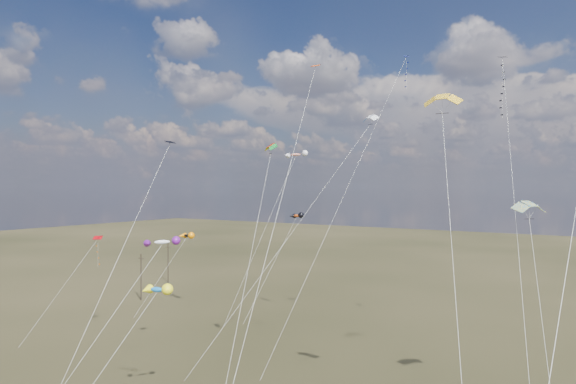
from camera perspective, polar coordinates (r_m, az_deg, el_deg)
The scene contains 16 objects.
utility_pole_near at distance 93.12m, azimuth -16.02°, elevation -9.01°, with size 1.40×0.20×8.00m.
utility_pole_far at distance 108.30m, azimuth -13.18°, elevation -7.65°, with size 1.40×0.20×8.00m.
diamond_black_high at distance 60.48m, azimuth 22.83°, elevation 9.36°, with size 7.46×25.95×34.02m.
diamond_navy_tall at distance 72.24m, azimuth 12.00°, elevation 10.79°, with size 5.84×27.96×37.90m.
diamond_black_mid at distance 46.69m, azimuth -16.57°, elevation -2.86°, with size 6.31×19.89×24.14m.
diamond_red_low at distance 71.24m, azimuth -20.70°, elevation -6.59°, with size 5.06×8.99×13.17m.
diamond_orange_center at distance 41.16m, azimuth -0.11°, elevation 1.80°, with size 7.68×26.25×31.55m.
parafoil_yellow at distance 39.93m, azimuth 16.77°, elevation 9.98°, with size 7.89×17.08×26.90m.
parafoil_blue_white at distance 66.90m, azimuth 9.02°, elevation 8.11°, with size 11.06×24.56×29.16m.
parafoil_striped at distance 46.66m, azimuth 25.24°, elevation -1.23°, with size 4.79×10.84×18.88m.
parafoil_tricolor at distance 52.52m, azimuth -1.98°, elevation 4.98°, with size 8.70×19.27×24.36m.
novelty_black_orange at distance 83.53m, azimuth -11.21°, elevation -4.79°, with size 4.28×9.24×12.40m.
novelty_orange_black at distance 76.26m, azimuth 0.93°, elevation -2.70°, with size 5.76×8.21×15.81m.
novelty_white_purple at distance 41.94m, azimuth -13.91°, elevation -5.56°, with size 6.53×10.65×15.61m.
novelty_redwhite_stripe at distance 89.63m, azimuth 0.84°, elevation 4.13°, with size 4.11×21.95×25.84m.
novelty_blue_yellow at distance 39.83m, azimuth -14.45°, elevation -10.54°, with size 3.77×10.38×12.47m.
Camera 1 is at (31.26, -30.28, 19.61)m, focal length 32.00 mm.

